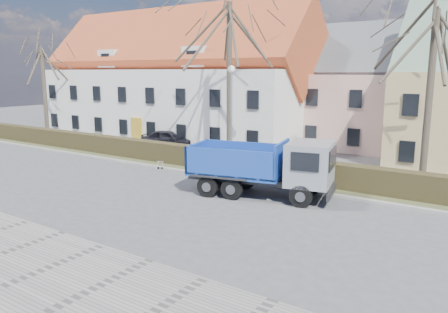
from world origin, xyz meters
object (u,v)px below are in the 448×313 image
Objects in this scene: streetlight at (231,118)px; cart_frame at (158,165)px; parked_car_a at (168,139)px; dump_truck at (256,167)px.

streetlight is 5.49m from cart_frame.
streetlight reaches higher than cart_frame.
parked_car_a reaches higher than cart_frame.
cart_frame is (-3.79, -2.66, -2.95)m from streetlight.
dump_truck is at bearing -45.83° from streetlight.
cart_frame is at bearing 155.71° from dump_truck.
parked_car_a is (-8.39, 3.64, -2.51)m from streetlight.
cart_frame is 0.14× the size of parked_car_a.
dump_truck is at bearing -12.13° from cart_frame.
dump_truck is at bearing -141.54° from parked_car_a.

